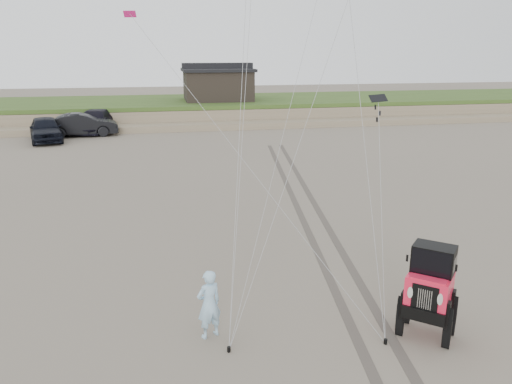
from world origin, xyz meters
TOP-DOWN VIEW (x-y plane):
  - ground at (0.00, 0.00)m, footprint 160.00×160.00m
  - dune_ridge at (0.00, 37.50)m, footprint 160.00×14.25m
  - cabin at (2.00, 37.00)m, footprint 6.40×5.40m
  - truck_a at (-11.42, 27.64)m, footprint 3.16×5.41m
  - truck_b at (-9.16, 29.33)m, footprint 5.28×2.23m
  - truck_c at (-8.42, 31.32)m, footprint 3.70×6.28m
  - jeep at (2.00, -0.51)m, footprint 4.54×4.76m
  - man at (-2.81, 0.42)m, footprint 0.70×0.59m
  - stake_main at (-2.47, -0.27)m, footprint 0.08×0.08m
  - stake_aux at (0.97, -0.65)m, footprint 0.08×0.08m
  - tire_tracks at (2.00, 8.00)m, footprint 5.22×29.74m

SIDE VIEW (x-z plane):
  - ground at x=0.00m, z-range 0.00..0.00m
  - tire_tracks at x=2.00m, z-range 0.00..0.01m
  - stake_main at x=-2.47m, z-range 0.00..0.12m
  - stake_aux at x=0.97m, z-range 0.00..0.12m
  - man at x=-2.81m, z-range 0.00..1.62m
  - dune_ridge at x=0.00m, z-range -0.04..1.68m
  - truck_b at x=-9.16m, z-range 0.00..1.70m
  - truck_c at x=-8.42m, z-range 0.00..1.71m
  - jeep at x=2.00m, z-range 0.00..1.71m
  - truck_a at x=-11.42m, z-range 0.00..1.73m
  - cabin at x=2.00m, z-range 1.56..4.91m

